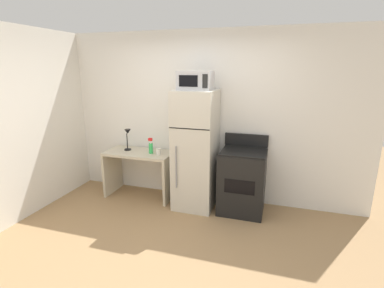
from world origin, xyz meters
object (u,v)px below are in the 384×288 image
object	(u,v)px
desk_lamp	(128,136)
oven_range	(242,181)
desk	(140,166)
refrigerator	(196,150)
spray_bottle	(151,147)
microwave	(196,80)
coffee_mug	(159,152)

from	to	relation	value
desk_lamp	oven_range	size ratio (longest dim) A/B	0.32
desk	refrigerator	world-z (taller)	refrigerator
spray_bottle	oven_range	distance (m)	1.49
refrigerator	microwave	size ratio (longest dim) A/B	3.81
spray_bottle	microwave	size ratio (longest dim) A/B	0.54
coffee_mug	oven_range	size ratio (longest dim) A/B	0.09
desk	refrigerator	size ratio (longest dim) A/B	0.62
desk_lamp	refrigerator	bearing A→B (deg)	-3.62
desk	spray_bottle	bearing A→B (deg)	-4.54
coffee_mug	microwave	world-z (taller)	microwave
desk	microwave	xyz separation A→B (m)	(0.96, -0.07, 1.36)
oven_range	refrigerator	bearing A→B (deg)	-178.03
refrigerator	spray_bottle	bearing A→B (deg)	177.46
microwave	oven_range	bearing A→B (deg)	3.70
refrigerator	oven_range	world-z (taller)	refrigerator
refrigerator	oven_range	distance (m)	0.81
coffee_mug	oven_range	bearing A→B (deg)	0.68
desk_lamp	coffee_mug	distance (m)	0.60
spray_bottle	oven_range	size ratio (longest dim) A/B	0.23
spray_bottle	coffee_mug	distance (m)	0.15
spray_bottle	microwave	distance (m)	1.27
desk_lamp	refrigerator	distance (m)	1.17
desk_lamp	spray_bottle	bearing A→B (deg)	-5.52
desk	coffee_mug	size ratio (longest dim) A/B	11.39
desk	coffee_mug	bearing A→B (deg)	-6.62
desk_lamp	microwave	distance (m)	1.47
oven_range	spray_bottle	bearing A→B (deg)	179.65
spray_bottle	coffee_mug	size ratio (longest dim) A/B	2.62
microwave	oven_range	world-z (taller)	microwave
spray_bottle	oven_range	xyz separation A→B (m)	(1.44, -0.01, -0.38)
desk_lamp	refrigerator	world-z (taller)	refrigerator
desk	coffee_mug	world-z (taller)	coffee_mug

